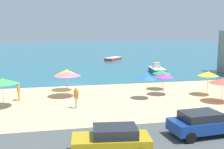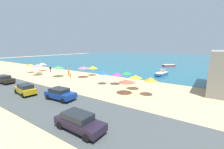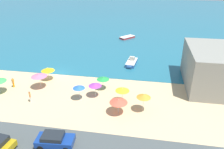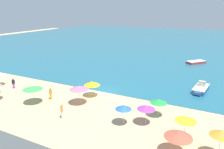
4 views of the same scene
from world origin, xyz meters
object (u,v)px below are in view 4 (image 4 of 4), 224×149
Objects in this scene: beach_umbrella_0 at (186,119)px; bather_0 at (50,93)px; beach_umbrella_1 at (159,101)px; beach_umbrella_4 at (146,107)px; skiff_offshore at (196,62)px; beach_umbrella_3 at (178,135)px; bather_1 at (13,83)px; beach_umbrella_2 at (92,83)px; bather_2 at (62,110)px; skiff_nearshore at (201,89)px; beach_umbrella_6 at (123,107)px; beach_umbrella_10 at (222,133)px; beach_umbrella_8 at (79,88)px; beach_umbrella_12 at (33,88)px.

bather_0 is (-17.76, 1.53, -1.17)m from beach_umbrella_0.
beach_umbrella_0 reaches higher than beach_umbrella_1.
beach_umbrella_4 is 0.50× the size of skiff_offshore.
beach_umbrella_3 is 26.10m from bather_1.
beach_umbrella_2 is 7.09m from bather_2.
bather_0 is 21.70m from skiff_nearshore.
skiff_nearshore is (6.35, 14.01, -1.57)m from beach_umbrella_6.
beach_umbrella_10 is 0.60× the size of skiff_offshore.
bather_0 is at bearing -4.73° from bather_1.
beach_umbrella_2 is at bearing -146.54° from skiff_nearshore.
beach_umbrella_0 is 1.12× the size of beach_umbrella_1.
beach_umbrella_3 is 0.53× the size of skiff_offshore.
beach_umbrella_2 is 0.96× the size of beach_umbrella_3.
skiff_offshore is (10.79, 29.60, -1.89)m from beach_umbrella_8.
beach_umbrella_1 is 10.01m from beach_umbrella_8.
beach_umbrella_8 is at bearing -110.02° from skiff_offshore.
skiff_offshore is at bearing 63.35° from beach_umbrella_12.
bather_0 is at bearing 171.53° from beach_umbrella_6.
beach_umbrella_4 is at bearing -106.59° from beach_umbrella_1.
beach_umbrella_12 is at bearing -174.04° from beach_umbrella_4.
beach_umbrella_0 is 1.35× the size of bather_2.
beach_umbrella_1 reaches higher than bather_0.
beach_umbrella_1 is 1.21× the size of bather_2.
beach_umbrella_10 reaches higher than beach_umbrella_0.
beach_umbrella_6 is at bearing -128.53° from beach_umbrella_1.
beach_umbrella_2 is 0.91× the size of beach_umbrella_8.
beach_umbrella_12 is (-5.44, -5.49, 0.26)m from beach_umbrella_2.
beach_umbrella_2 reaches higher than bather_0.
bather_2 is at bearing -170.92° from beach_umbrella_0.
bather_1 is at bearing 179.34° from beach_umbrella_8.
beach_umbrella_8 is 1.00× the size of beach_umbrella_12.
beach_umbrella_0 is 1.01× the size of beach_umbrella_3.
beach_umbrella_1 is 0.95× the size of beach_umbrella_4.
skiff_offshore is (23.21, 29.46, -0.57)m from bather_1.
beach_umbrella_4 is at bearing 5.96° from beach_umbrella_12.
beach_umbrella_6 reaches higher than beach_umbrella_1.
beach_umbrella_12 is 1.41× the size of bather_2.
beach_umbrella_6 is 32.10m from skiff_offshore.
beach_umbrella_8 is at bearing 96.45° from bather_2.
beach_umbrella_3 reaches higher than bather_1.
beach_umbrella_10 is (2.98, -1.59, 0.25)m from beach_umbrella_0.
beach_umbrella_0 reaches higher than skiff_nearshore.
bather_1 is at bearing 175.27° from bather_0.
beach_umbrella_8 reaches higher than bather_0.
beach_umbrella_6 is 0.50× the size of skiff_nearshore.
bather_2 reaches higher than skiff_offshore.
skiff_offshore is at bearing 63.26° from bather_0.
skiff_nearshore is at bearing 89.04° from beach_umbrella_3.
beach_umbrella_1 is 0.85× the size of beach_umbrella_8.
beach_umbrella_4 is at bearing -6.55° from beach_umbrella_8.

